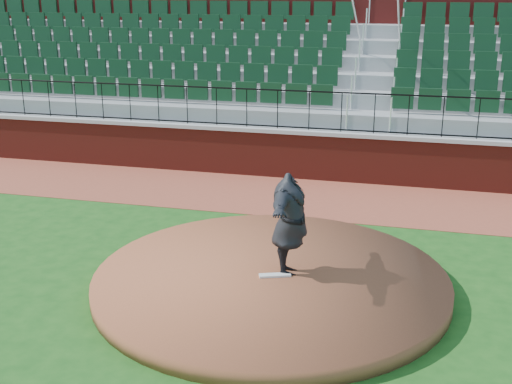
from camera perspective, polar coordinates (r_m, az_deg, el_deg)
ground at (r=11.11m, az=-1.94°, el=-8.69°), size 90.00×90.00×0.00m
warning_track at (r=15.99m, az=3.47°, el=-0.33°), size 34.00×3.20×0.01m
field_wall at (r=17.34m, az=4.52°, el=3.11°), size 34.00×0.35×1.20m
wall_cap at (r=17.19m, az=4.57°, el=5.21°), size 34.00×0.45×0.10m
wall_railing at (r=17.08m, az=4.62°, el=7.01°), size 34.00×0.05×1.00m
seating_stands at (r=19.66m, az=6.05°, el=9.84°), size 34.00×5.10×4.60m
concourse_wall at (r=22.36m, az=7.18°, el=11.89°), size 34.00×0.50×5.50m
pitchers_mound at (r=11.23m, az=1.27°, el=-7.68°), size 5.96×5.96×0.25m
pitching_rubber at (r=11.09m, az=1.65°, el=-7.20°), size 0.54×0.31×0.04m
pitcher at (r=10.90m, az=2.91°, el=-2.77°), size 0.81×2.21×1.75m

